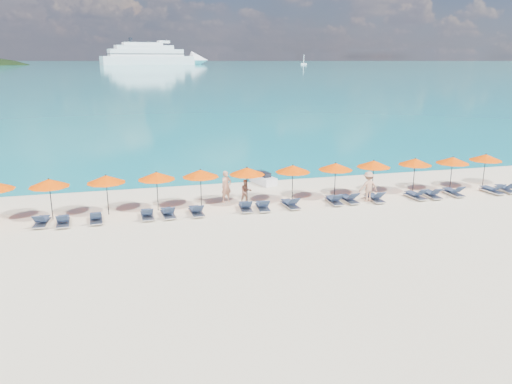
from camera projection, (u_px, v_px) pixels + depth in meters
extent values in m
plane|color=beige|center=(271.00, 230.00, 25.08)|extent=(1400.00, 1400.00, 0.00)
cube|color=#1FA9B2|center=(131.00, 63.00, 642.40)|extent=(1600.00, 1300.00, 0.01)
cube|color=white|center=(148.00, 60.00, 534.38)|extent=(100.24, 41.99, 8.99)
cone|color=white|center=(200.00, 60.00, 561.81)|extent=(24.07, 24.07, 19.78)
cube|color=white|center=(146.00, 53.00, 531.42)|extent=(80.42, 34.46, 7.19)
cube|color=white|center=(144.00, 47.00, 529.18)|extent=(62.73, 28.30, 4.49)
cube|color=white|center=(142.00, 44.00, 527.40)|extent=(42.91, 20.77, 3.15)
cube|color=black|center=(146.00, 54.00, 531.78)|extent=(81.42, 34.88, 0.81)
cube|color=black|center=(146.00, 51.00, 530.95)|extent=(79.41, 34.04, 0.81)
cylinder|color=black|center=(131.00, 40.00, 520.72)|extent=(3.96, 3.96, 4.94)
cube|color=white|center=(303.00, 64.00, 537.83)|extent=(5.74, 1.91, 1.53)
cylinder|color=white|center=(304.00, 59.00, 536.52)|extent=(0.34, 0.34, 9.56)
cube|color=white|center=(304.00, 64.00, 550.05)|extent=(5.85, 1.95, 1.56)
cylinder|color=white|center=(304.00, 59.00, 548.72)|extent=(0.35, 0.35, 9.75)
cube|color=white|center=(263.00, 180.00, 34.16)|extent=(1.48, 2.49, 0.54)
cube|color=black|center=(265.00, 175.00, 33.89)|extent=(0.74, 1.07, 0.34)
cylinder|color=black|center=(259.00, 170.00, 34.51)|extent=(0.53, 0.20, 0.06)
imported|color=tan|center=(226.00, 187.00, 29.69)|extent=(0.82, 0.70, 1.91)
imported|color=tan|center=(246.00, 192.00, 29.43)|extent=(0.75, 0.48, 1.46)
imported|color=tan|center=(368.00, 186.00, 29.88)|extent=(1.21, 0.62, 1.83)
cylinder|color=black|center=(51.00, 200.00, 26.47)|extent=(0.05, 0.05, 2.20)
cone|color=#F74A00|center=(49.00, 183.00, 26.23)|extent=(2.10, 2.10, 0.42)
sphere|color=black|center=(49.00, 179.00, 26.18)|extent=(0.08, 0.08, 0.08)
cylinder|color=black|center=(107.00, 195.00, 27.29)|extent=(0.05, 0.05, 2.20)
cone|color=#F74A00|center=(106.00, 179.00, 27.05)|extent=(2.10, 2.10, 0.42)
sphere|color=black|center=(106.00, 175.00, 26.99)|extent=(0.08, 0.08, 0.08)
cylinder|color=black|center=(157.00, 192.00, 28.03)|extent=(0.05, 0.05, 2.20)
cone|color=#F74A00|center=(156.00, 176.00, 27.79)|extent=(2.10, 2.10, 0.42)
sphere|color=black|center=(156.00, 172.00, 27.73)|extent=(0.08, 0.08, 0.08)
cylinder|color=black|center=(201.00, 189.00, 28.62)|extent=(0.05, 0.05, 2.20)
cone|color=#F74A00|center=(201.00, 173.00, 28.38)|extent=(2.10, 2.10, 0.42)
sphere|color=black|center=(200.00, 169.00, 28.32)|extent=(0.08, 0.08, 0.08)
cylinder|color=black|center=(247.00, 186.00, 29.18)|extent=(0.05, 0.05, 2.20)
cone|color=#F74A00|center=(247.00, 171.00, 28.94)|extent=(2.10, 2.10, 0.42)
sphere|color=black|center=(247.00, 167.00, 28.89)|extent=(0.08, 0.08, 0.08)
cylinder|color=black|center=(292.00, 184.00, 29.80)|extent=(0.05, 0.05, 2.20)
cone|color=#F74A00|center=(293.00, 169.00, 29.55)|extent=(2.10, 2.10, 0.42)
sphere|color=black|center=(293.00, 165.00, 29.50)|extent=(0.08, 0.08, 0.08)
cylinder|color=black|center=(335.00, 181.00, 30.39)|extent=(0.05, 0.05, 2.20)
cone|color=#F74A00|center=(336.00, 166.00, 30.15)|extent=(2.10, 2.10, 0.42)
sphere|color=black|center=(336.00, 163.00, 30.09)|extent=(0.08, 0.08, 0.08)
cylinder|color=black|center=(373.00, 178.00, 31.14)|extent=(0.05, 0.05, 2.20)
cone|color=#F74A00|center=(374.00, 164.00, 30.90)|extent=(2.10, 2.10, 0.42)
sphere|color=black|center=(374.00, 160.00, 30.84)|extent=(0.08, 0.08, 0.08)
cylinder|color=black|center=(414.00, 176.00, 31.76)|extent=(0.05, 0.05, 2.20)
cone|color=#F74A00|center=(415.00, 162.00, 31.52)|extent=(2.10, 2.10, 0.42)
sphere|color=black|center=(415.00, 158.00, 31.46)|extent=(0.08, 0.08, 0.08)
cylinder|color=black|center=(451.00, 174.00, 32.22)|extent=(0.05, 0.05, 2.20)
cone|color=#F74A00|center=(453.00, 160.00, 31.98)|extent=(2.10, 2.10, 0.42)
sphere|color=black|center=(453.00, 157.00, 31.92)|extent=(0.08, 0.08, 0.08)
cylinder|color=black|center=(484.00, 171.00, 33.11)|extent=(0.05, 0.05, 2.20)
cone|color=#F74A00|center=(486.00, 157.00, 32.87)|extent=(2.10, 2.10, 0.42)
sphere|color=black|center=(486.00, 154.00, 32.81)|extent=(0.08, 0.08, 0.08)
cube|color=silver|center=(42.00, 223.00, 25.74)|extent=(0.72, 1.73, 0.06)
cube|color=#23324F|center=(43.00, 218.00, 25.94)|extent=(0.62, 1.13, 0.04)
cube|color=#23324F|center=(39.00, 219.00, 25.11)|extent=(0.58, 0.57, 0.43)
cube|color=silver|center=(63.00, 223.00, 25.78)|extent=(0.73, 1.74, 0.06)
cube|color=#23324F|center=(63.00, 218.00, 25.96)|extent=(0.62, 1.13, 0.04)
cube|color=#23324F|center=(62.00, 218.00, 25.16)|extent=(0.58, 0.57, 0.43)
cube|color=silver|center=(96.00, 220.00, 26.25)|extent=(0.74, 1.74, 0.06)
cube|color=#23324F|center=(96.00, 215.00, 26.43)|extent=(0.62, 1.14, 0.04)
cube|color=#23324F|center=(96.00, 215.00, 25.63)|extent=(0.59, 0.57, 0.43)
cube|color=silver|center=(147.00, 216.00, 26.88)|extent=(0.69, 1.72, 0.06)
cube|color=#23324F|center=(147.00, 212.00, 27.06)|extent=(0.59, 1.12, 0.04)
cube|color=#23324F|center=(148.00, 212.00, 26.26)|extent=(0.57, 0.56, 0.43)
cube|color=silver|center=(168.00, 214.00, 27.12)|extent=(0.78, 1.75, 0.06)
cube|color=#23324F|center=(167.00, 210.00, 27.31)|extent=(0.65, 1.15, 0.04)
cube|color=#23324F|center=(170.00, 210.00, 26.52)|extent=(0.60, 0.59, 0.43)
cube|color=silver|center=(196.00, 212.00, 27.47)|extent=(0.74, 1.74, 0.06)
cube|color=#23324F|center=(195.00, 208.00, 27.66)|extent=(0.63, 1.14, 0.04)
cube|color=#23324F|center=(198.00, 208.00, 26.86)|extent=(0.59, 0.58, 0.43)
cube|color=silver|center=(245.00, 208.00, 28.25)|extent=(0.75, 1.74, 0.06)
cube|color=#23324F|center=(245.00, 204.00, 28.44)|extent=(0.63, 1.14, 0.04)
cube|color=#23324F|center=(247.00, 204.00, 27.62)|extent=(0.59, 0.58, 0.43)
cube|color=silver|center=(263.00, 208.00, 28.36)|extent=(0.74, 1.74, 0.06)
cube|color=#23324F|center=(262.00, 204.00, 28.56)|extent=(0.62, 1.14, 0.04)
cube|color=#23324F|center=(265.00, 203.00, 27.73)|extent=(0.59, 0.57, 0.43)
cube|color=silver|center=(290.00, 205.00, 28.79)|extent=(0.77, 1.75, 0.06)
cube|color=#23324F|center=(289.00, 201.00, 28.97)|extent=(0.65, 1.14, 0.04)
cube|color=#23324F|center=(294.00, 201.00, 28.18)|extent=(0.60, 0.58, 0.43)
cube|color=silver|center=(334.00, 201.00, 29.56)|extent=(0.67, 1.72, 0.06)
cube|color=#23324F|center=(333.00, 198.00, 29.75)|extent=(0.58, 1.11, 0.04)
cube|color=#23324F|center=(338.00, 197.00, 28.93)|extent=(0.56, 0.55, 0.43)
cube|color=silver|center=(349.00, 200.00, 29.83)|extent=(0.77, 1.75, 0.06)
cube|color=#23324F|center=(347.00, 196.00, 30.01)|extent=(0.65, 1.14, 0.04)
cube|color=#23324F|center=(354.00, 196.00, 29.22)|extent=(0.60, 0.58, 0.43)
cube|color=silver|center=(375.00, 199.00, 30.05)|extent=(0.63, 1.70, 0.06)
cube|color=#23324F|center=(373.00, 195.00, 30.24)|extent=(0.55, 1.10, 0.04)
cube|color=#23324F|center=(379.00, 195.00, 29.42)|extent=(0.55, 0.54, 0.43)
cube|color=silver|center=(415.00, 196.00, 30.61)|extent=(0.78, 1.75, 0.06)
cube|color=#23324F|center=(413.00, 193.00, 30.80)|extent=(0.65, 1.15, 0.04)
cube|color=#23324F|center=(422.00, 192.00, 30.01)|extent=(0.60, 0.59, 0.43)
cube|color=silver|center=(431.00, 195.00, 30.84)|extent=(0.72, 1.73, 0.06)
cube|color=#23324F|center=(429.00, 192.00, 31.03)|extent=(0.61, 1.13, 0.04)
cube|color=#23324F|center=(437.00, 191.00, 30.21)|extent=(0.58, 0.57, 0.43)
cube|color=silver|center=(453.00, 193.00, 31.32)|extent=(0.64, 1.71, 0.06)
cube|color=#23324F|center=(451.00, 190.00, 31.51)|extent=(0.56, 1.11, 0.04)
cube|color=#23324F|center=(459.00, 189.00, 30.69)|extent=(0.56, 0.54, 0.43)
cube|color=silver|center=(492.00, 191.00, 31.84)|extent=(0.78, 1.75, 0.06)
cube|color=#23324F|center=(489.00, 188.00, 32.03)|extent=(0.65, 1.15, 0.04)
cube|color=#23324F|center=(500.00, 187.00, 31.23)|extent=(0.60, 0.59, 0.43)
cube|color=silver|center=(506.00, 190.00, 32.14)|extent=(0.79, 1.75, 0.06)
cube|color=#23324F|center=(504.00, 186.00, 32.34)|extent=(0.66, 1.15, 0.04)
cube|color=#23324F|center=(512.00, 186.00, 31.51)|extent=(0.60, 0.59, 0.43)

